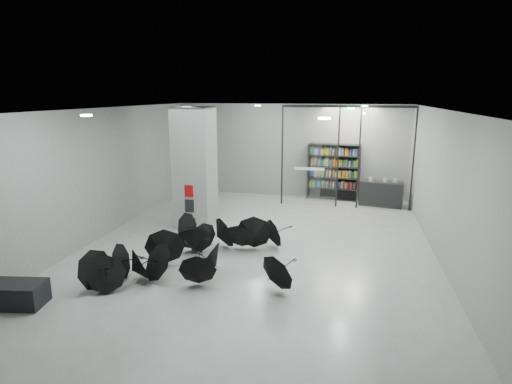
% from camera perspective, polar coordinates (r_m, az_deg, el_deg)
% --- Properties ---
extents(room, '(14.00, 14.02, 4.01)m').
position_cam_1_polar(room, '(11.41, -0.14, 5.30)').
color(room, gray).
rests_on(room, ground).
extents(column, '(1.20, 1.20, 4.00)m').
position_cam_1_polar(column, '(14.15, -8.31, 3.26)').
color(column, slate).
rests_on(column, ground).
extents(fire_cabinet, '(0.28, 0.04, 0.38)m').
position_cam_1_polar(fire_cabinet, '(13.71, -9.13, 0.14)').
color(fire_cabinet, '#A50A07').
rests_on(fire_cabinet, column).
extents(info_panel, '(0.30, 0.03, 0.42)m').
position_cam_1_polar(info_panel, '(13.83, -9.05, -1.88)').
color(info_panel, black).
rests_on(info_panel, column).
extents(exit_sign, '(0.30, 0.06, 0.15)m').
position_cam_1_polar(exit_sign, '(16.34, 12.42, 10.84)').
color(exit_sign, '#0CE533').
rests_on(exit_sign, room).
extents(glass_partition, '(5.06, 0.08, 4.00)m').
position_cam_1_polar(glass_partition, '(16.68, 12.12, 5.24)').
color(glass_partition, silver).
rests_on(glass_partition, ground).
extents(bench, '(1.66, 0.92, 0.50)m').
position_cam_1_polar(bench, '(10.62, -30.76, -11.84)').
color(bench, black).
rests_on(bench, ground).
extents(bookshelf, '(2.19, 0.72, 2.37)m').
position_cam_1_polar(bookshelf, '(18.08, 10.51, 2.72)').
color(bookshelf, black).
rests_on(bookshelf, ground).
extents(shop_counter, '(1.75, 0.95, 0.99)m').
position_cam_1_polar(shop_counter, '(17.57, 16.66, -0.22)').
color(shop_counter, black).
rests_on(shop_counter, ground).
extents(umbrella_cluster, '(5.33, 4.61, 1.27)m').
position_cam_1_polar(umbrella_cluster, '(11.15, -8.53, -8.58)').
color(umbrella_cluster, black).
rests_on(umbrella_cluster, ground).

